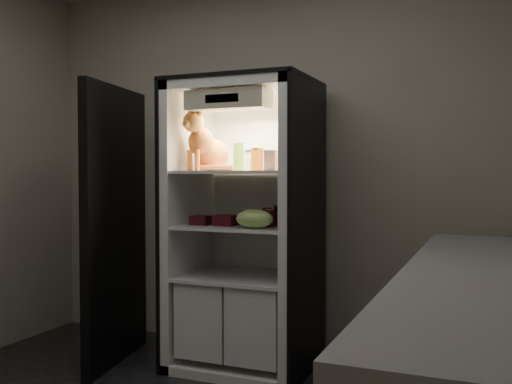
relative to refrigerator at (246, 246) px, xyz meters
The scene contains 16 objects.
room_shell 1.61m from the refrigerator, 90.00° to the right, with size 3.60×3.60×3.60m.
refrigerator is the anchor object (origin of this frame).
fridge_door 0.89m from the refrigerator, 161.65° to the right, with size 0.23×0.87×1.85m.
tabby_cat 0.70m from the refrigerator, 151.11° to the right, with size 0.34×0.41×0.41m.
parmesan_shaker 0.59m from the refrigerator, 113.27° to the right, with size 0.07×0.07×0.18m.
mayo_tub 0.57m from the refrigerator, 76.44° to the left, with size 0.10×0.10×0.14m.
salsa_jar 0.58m from the refrigerator, 21.02° to the right, with size 0.08×0.08×0.15m.
pepper_jar 0.66m from the refrigerator, ahead, with size 0.12×0.12×0.20m.
cream_carton 0.66m from the refrigerator, 39.82° to the right, with size 0.07×0.07×0.12m, color silver.
soda_can_a 0.25m from the refrigerator, ahead, with size 0.06×0.06×0.11m.
soda_can_b 0.32m from the refrigerator, ahead, with size 0.07×0.07×0.13m.
soda_can_c 0.32m from the refrigerator, 30.73° to the right, with size 0.06×0.06×0.11m.
condiment_jar 0.20m from the refrigerator, 151.56° to the left, with size 0.07×0.07×0.10m.
grape_bag 0.37m from the refrigerator, 56.96° to the right, with size 0.23×0.17×0.12m, color #9BCA5E.
berry_box_left 0.35m from the refrigerator, 143.80° to the right, with size 0.12×0.12×0.06m, color #4A0C14.
berry_box_right 0.25m from the refrigerator, 113.03° to the right, with size 0.13×0.13×0.07m, color #4A0C14.
Camera 1 is at (1.50, -2.04, 1.28)m, focal length 40.00 mm.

